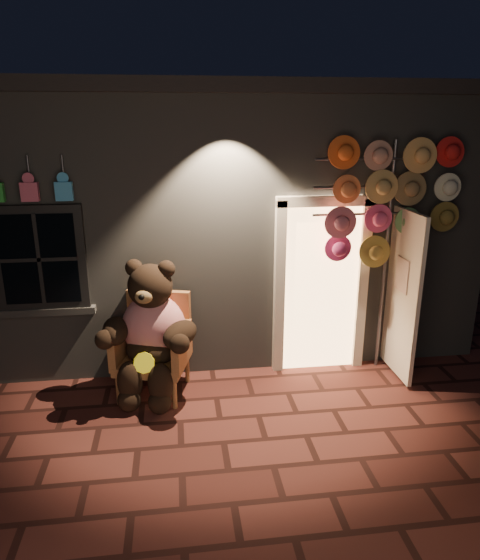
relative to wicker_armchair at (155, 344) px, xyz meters
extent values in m
plane|color=#5E2B24|center=(0.68, -1.15, -0.57)|extent=(60.00, 60.00, 0.00)
cube|color=slate|center=(0.68, 2.85, 1.08)|extent=(7.00, 5.00, 3.30)
cube|color=black|center=(0.68, 2.85, 2.81)|extent=(7.30, 5.30, 0.16)
cube|color=black|center=(-1.22, 0.31, 0.98)|extent=(1.00, 0.10, 1.20)
cube|color=black|center=(-1.22, 0.28, 0.98)|extent=(0.82, 0.06, 1.02)
cube|color=slate|center=(-1.22, 0.31, 0.35)|extent=(1.10, 0.14, 0.08)
cube|color=#F7B56F|center=(2.03, 0.33, 0.48)|extent=(0.92, 0.10, 2.10)
cube|color=beige|center=(1.51, 0.29, 0.48)|extent=(0.12, 0.12, 2.20)
cube|color=beige|center=(2.55, 0.29, 0.48)|extent=(0.12, 0.12, 2.20)
cube|color=beige|center=(2.03, 0.29, 1.56)|extent=(1.16, 0.12, 0.12)
cube|color=beige|center=(2.93, -0.05, 0.48)|extent=(0.05, 0.80, 2.00)
cube|color=#C14F68|center=(-1.22, 0.23, 1.73)|extent=(0.18, 0.07, 0.20)
cylinder|color=#59595E|center=(-1.22, 0.29, 1.98)|extent=(0.02, 0.02, 0.25)
cube|color=#388FC6|center=(-0.87, 0.23, 1.73)|extent=(0.18, 0.07, 0.20)
cylinder|color=#59595E|center=(-0.87, 0.29, 1.98)|extent=(0.02, 0.02, 0.25)
cube|color=#A5733F|center=(-0.02, -0.09, -0.17)|extent=(0.90, 0.86, 0.11)
cube|color=#A5733F|center=(0.06, 0.22, 0.20)|extent=(0.74, 0.28, 0.75)
cube|color=#A5733F|center=(-0.37, -0.02, 0.04)|extent=(0.25, 0.64, 0.43)
cube|color=#A5733F|center=(0.31, -0.20, 0.04)|extent=(0.25, 0.64, 0.43)
cylinder|color=#A5733F|center=(-0.41, -0.29, -0.40)|extent=(0.05, 0.05, 0.34)
cylinder|color=#A5733F|center=(0.21, -0.46, -0.40)|extent=(0.05, 0.05, 0.34)
cylinder|color=#A5733F|center=(-0.26, 0.28, -0.40)|extent=(0.05, 0.05, 0.34)
cylinder|color=#A5733F|center=(0.36, 0.12, -0.40)|extent=(0.05, 0.05, 0.34)
ellipsoid|color=red|center=(0.00, -0.04, 0.23)|extent=(0.85, 0.75, 0.76)
ellipsoid|color=black|center=(-0.02, -0.12, 0.01)|extent=(0.71, 0.65, 0.36)
sphere|color=black|center=(-0.01, -0.09, 0.73)|extent=(0.60, 0.60, 0.49)
sphere|color=black|center=(-0.18, -0.01, 0.92)|extent=(0.19, 0.19, 0.19)
sphere|color=black|center=(0.17, -0.11, 0.92)|extent=(0.19, 0.19, 0.19)
ellipsoid|color=olive|center=(-0.07, -0.31, 0.69)|extent=(0.22, 0.18, 0.15)
ellipsoid|color=black|center=(-0.41, -0.17, 0.26)|extent=(0.32, 0.52, 0.28)
ellipsoid|color=black|center=(0.29, -0.36, 0.26)|extent=(0.51, 0.57, 0.28)
ellipsoid|color=black|center=(-0.27, -0.39, -0.25)|extent=(0.28, 0.28, 0.47)
ellipsoid|color=black|center=(0.06, -0.48, -0.25)|extent=(0.28, 0.28, 0.47)
sphere|color=black|center=(-0.28, -0.45, -0.44)|extent=(0.26, 0.26, 0.26)
sphere|color=black|center=(0.05, -0.54, -0.44)|extent=(0.26, 0.26, 0.26)
cylinder|color=yellow|center=(-0.10, -0.43, -0.02)|extent=(0.25, 0.15, 0.23)
cylinder|color=#59595E|center=(2.80, 0.23, 0.84)|extent=(0.04, 0.04, 2.82)
cylinder|color=#59595E|center=(2.48, 0.21, 2.04)|extent=(1.25, 0.03, 0.03)
cylinder|color=#59595E|center=(2.48, 0.21, 1.72)|extent=(1.25, 0.03, 0.03)
cylinder|color=#59595E|center=(2.48, 0.21, 1.41)|extent=(1.25, 0.03, 0.03)
cylinder|color=orange|center=(2.18, 0.15, 2.09)|extent=(0.35, 0.11, 0.36)
cylinder|color=tan|center=(2.59, 0.12, 2.09)|extent=(0.35, 0.11, 0.36)
cylinder|color=#EBB162|center=(3.01, 0.09, 2.09)|extent=(0.35, 0.11, 0.36)
cylinder|color=red|center=(3.43, 0.15, 2.09)|extent=(0.35, 0.11, 0.36)
cylinder|color=orange|center=(2.18, 0.12, 1.72)|extent=(0.35, 0.11, 0.36)
cylinder|color=tan|center=(2.59, 0.09, 1.72)|extent=(0.35, 0.11, 0.36)
cylinder|color=olive|center=(3.01, 0.15, 1.72)|extent=(0.35, 0.11, 0.36)
cylinder|color=#F8F3CC|center=(3.43, 0.12, 1.72)|extent=(0.35, 0.11, 0.36)
cylinder|color=#D1677A|center=(2.18, 0.09, 1.36)|extent=(0.35, 0.11, 0.36)
cylinder|color=#DF4D86|center=(2.59, 0.15, 1.36)|extent=(0.35, 0.11, 0.36)
cylinder|color=#70AF63|center=(3.01, 0.12, 1.36)|extent=(0.35, 0.11, 0.36)
cylinder|color=olive|center=(3.43, 0.09, 1.36)|extent=(0.35, 0.11, 0.36)
cylinder|color=#B3306A|center=(2.18, 0.15, 0.99)|extent=(0.35, 0.11, 0.36)
cylinder|color=#AD9640|center=(2.59, 0.12, 0.99)|extent=(0.35, 0.11, 0.36)
camera|label=1|loc=(0.29, -5.32, 2.44)|focal=32.00mm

